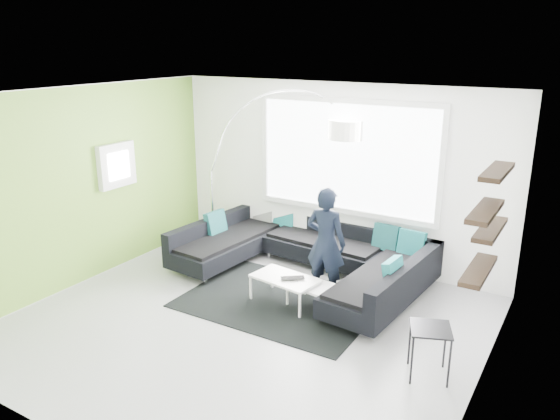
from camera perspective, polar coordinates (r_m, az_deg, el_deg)
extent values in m
plane|color=gray|center=(6.95, -3.72, -11.84)|extent=(5.50, 5.50, 0.00)
cube|color=white|center=(8.47, 5.74, 3.72)|extent=(5.50, 0.04, 2.80)
cube|color=white|center=(4.71, -21.81, -8.86)|extent=(5.50, 0.04, 2.80)
cube|color=white|center=(8.22, -19.93, 2.32)|extent=(0.04, 5.00, 2.80)
cube|color=white|center=(5.39, 20.91, -5.42)|extent=(0.04, 5.00, 2.80)
cube|color=white|center=(6.10, -4.24, 11.82)|extent=(5.50, 5.00, 0.04)
cube|color=#6B9E33|center=(8.21, -19.89, 2.32)|extent=(0.01, 5.00, 2.80)
cube|color=white|center=(8.29, 6.94, 5.50)|extent=(2.96, 0.06, 1.68)
cube|color=silver|center=(8.50, -16.67, 4.50)|extent=(0.12, 0.66, 0.66)
cube|color=black|center=(5.68, 20.91, -1.05)|extent=(0.20, 1.24, 0.95)
cube|color=black|center=(8.08, 2.06, -5.97)|extent=(3.67, 2.45, 0.37)
cube|color=black|center=(7.96, 2.09, -3.84)|extent=(3.67, 2.45, 0.28)
cube|color=#0C4C51|center=(7.94, 2.09, -3.47)|extent=(3.14, 0.45, 0.39)
cube|color=black|center=(7.48, 0.00, -9.49)|extent=(2.54, 1.85, 0.01)
cube|color=white|center=(7.31, 2.17, -8.60)|extent=(1.21, 0.81, 0.37)
cube|color=black|center=(6.06, 15.28, -14.11)|extent=(0.53, 0.53, 0.56)
imported|color=black|center=(7.40, 4.81, -3.40)|extent=(0.59, 0.42, 1.54)
imported|color=black|center=(7.19, 1.39, -7.30)|extent=(0.50, 0.50, 0.02)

